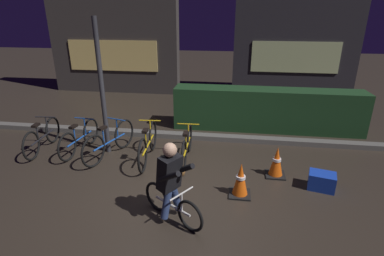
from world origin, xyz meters
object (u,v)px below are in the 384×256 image
Objects in this scene: parked_bike_right_mid at (187,146)px; traffic_cone_near at (241,180)px; parked_bike_center_left at (110,141)px; parked_bike_leftmost at (42,137)px; cyclist at (172,182)px; traffic_cone_far at (277,162)px; parked_bike_left_mid at (80,138)px; blue_crate at (322,181)px; street_post at (102,89)px; parked_bike_center_right at (148,144)px.

parked_bike_right_mid is 1.58m from traffic_cone_near.
parked_bike_center_left is 1.03× the size of parked_bike_right_mid.
parked_bike_right_mid is at bearing -95.76° from parked_bike_leftmost.
traffic_cone_far is at bearing 76.00° from cyclist.
traffic_cone_near is (3.50, -1.22, -0.04)m from parked_bike_left_mid.
traffic_cone_near is at bearing -164.19° from blue_crate.
parked_bike_leftmost is (-1.46, -0.14, -1.10)m from street_post.
parked_bike_center_right is 2.17m from traffic_cone_near.
parked_bike_center_left reaches higher than parked_bike_leftmost.
traffic_cone_far is at bearing -91.38° from parked_bike_left_mid.
blue_crate is at bearing -108.33° from parked_bike_right_mid.
parked_bike_center_left is 2.71× the size of traffic_cone_near.
parked_bike_left_mid is 3.21m from cyclist.
parked_bike_leftmost is 2.61× the size of traffic_cone_far.
parked_bike_right_mid is 1.26× the size of cyclist.
blue_crate is (4.31, -0.90, -1.27)m from street_post.
parked_bike_left_mid reaches higher than traffic_cone_far.
traffic_cone_near is (1.09, -1.13, -0.04)m from parked_bike_right_mid.
traffic_cone_far is 0.47× the size of cyclist.
parked_bike_center_left is at bearing 167.02° from cyclist.
traffic_cone_near is at bearing -131.77° from traffic_cone_far.
cyclist is at bearing -179.25° from parked_bike_right_mid.
blue_crate is 0.35× the size of cyclist.
cyclist reaches higher than blue_crate.
parked_bike_left_mid is at bearing -91.40° from parked_bike_leftmost.
parked_bike_leftmost is at bearing 103.82° from parked_bike_center_left.
traffic_cone_near is at bearing -123.05° from parked_bike_center_right.
street_post reaches higher than blue_crate.
parked_bike_center_right is (2.46, -0.11, 0.03)m from parked_bike_leftmost.
traffic_cone_near is 1.31m from cyclist.
parked_bike_leftmost is 5.04m from traffic_cone_far.
parked_bike_center_right is 1.37× the size of cyclist.
parked_bike_right_mid is at bearing -5.25° from street_post.
cyclist is (0.09, -1.90, 0.30)m from parked_bike_right_mid.
parked_bike_left_mid reaches higher than traffic_cone_near.
traffic_cone_far reaches higher than blue_crate.
blue_crate is (2.51, -0.73, -0.18)m from parked_bike_right_mid.
parked_bike_left_mid reaches higher than blue_crate.
parked_bike_leftmost is 3.50× the size of blue_crate.
street_post reaches higher than parked_bike_leftmost.
cyclist is at bearing -142.57° from traffic_cone_near.
parked_bike_center_left reaches higher than parked_bike_left_mid.
parked_bike_center_right is 0.81m from parked_bike_right_mid.
parked_bike_leftmost is at bearing -174.52° from street_post.
traffic_cone_far is (3.42, -0.33, -0.06)m from parked_bike_center_left.
parked_bike_right_mid reaches higher than traffic_cone_near.
cyclist reaches higher than traffic_cone_near.
traffic_cone_far is 1.34× the size of blue_crate.
street_post reaches higher than parked_bike_center_right.
blue_crate is at bearing 15.81° from traffic_cone_near.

